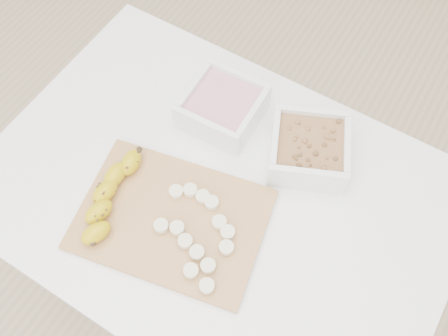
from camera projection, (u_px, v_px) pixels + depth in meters
The scene contains 7 objects.
ground at pixel (219, 286), 1.73m from camera, with size 3.50×3.50×0.00m, color #C6AD89.
table at pixel (217, 210), 1.15m from camera, with size 1.00×0.70×0.75m.
bowl_yogurt at pixel (223, 107), 1.13m from camera, with size 0.17×0.17×0.08m.
bowl_granola at pixel (309, 149), 1.07m from camera, with size 0.22×0.22×0.08m.
cutting_board at pixel (172, 219), 1.03m from camera, with size 0.38×0.27×0.01m, color #BF8149.
banana at pixel (110, 197), 1.02m from camera, with size 0.06×0.22×0.04m, color #B89B09, non-canonical shape.
banana_slices at pixel (198, 231), 1.00m from camera, with size 0.19×0.18×0.02m.
Camera 1 is at (0.26, -0.39, 1.71)m, focal length 40.00 mm.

